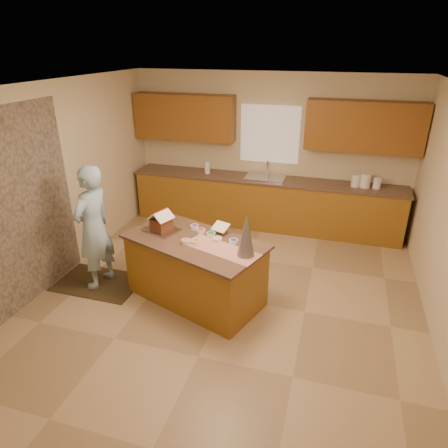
{
  "coord_description": "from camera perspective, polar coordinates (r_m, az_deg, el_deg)",
  "views": [
    {
      "loc": [
        1.23,
        -4.27,
        3.14
      ],
      "look_at": [
        -0.1,
        0.2,
        1.0
      ],
      "focal_mm": 31.93,
      "sensor_mm": 36.0,
      "label": 1
    }
  ],
  "objects": [
    {
      "name": "gingerbread_house",
      "position": [
        5.26,
        -8.97,
        0.25
      ],
      "size": [
        0.33,
        0.34,
        0.27
      ],
      "color": "#5B2818",
      "rests_on": "baking_tray"
    },
    {
      "name": "upper_cabinet_right",
      "position": [
        6.96,
        19.42,
        13.03
      ],
      "size": [
        1.85,
        0.35,
        0.8
      ],
      "primitive_type": "cube",
      "color": "brown",
      "rests_on": "wall_back"
    },
    {
      "name": "tinsel_tree",
      "position": [
        4.54,
        3.18,
        -1.65
      ],
      "size": [
        0.27,
        0.27,
        0.52
      ],
      "primitive_type": "cone",
      "rotation": [
        0.0,
        0.0,
        -0.34
      ],
      "color": "#ADABB8",
      "rests_on": "island_top"
    },
    {
      "name": "canister_a",
      "position": [
        7.06,
        18.36,
        5.89
      ],
      "size": [
        0.15,
        0.15,
        0.2
      ],
      "primitive_type": "cylinder",
      "color": "white",
      "rests_on": "back_counter_top"
    },
    {
      "name": "island_top",
      "position": [
        5.03,
        -4.25,
        -2.49
      ],
      "size": [
        1.99,
        1.47,
        0.04
      ],
      "primitive_type": "cube",
      "rotation": [
        0.0,
        0.0,
        -0.34
      ],
      "color": "brown",
      "rests_on": "island_base"
    },
    {
      "name": "floor",
      "position": [
        5.44,
        0.42,
        -10.6
      ],
      "size": [
        5.5,
        5.5,
        0.0
      ],
      "primitive_type": "plane",
      "color": "tan",
      "rests_on": "ground"
    },
    {
      "name": "back_counter_top",
      "position": [
        7.19,
        5.9,
        6.36
      ],
      "size": [
        4.85,
        0.63,
        0.04
      ],
      "primitive_type": "cube",
      "color": "brown",
      "rests_on": "back_counter_base"
    },
    {
      "name": "back_counter_base",
      "position": [
        7.35,
        5.75,
        2.95
      ],
      "size": [
        4.8,
        0.6,
        0.88
      ],
      "primitive_type": "cube",
      "color": "brown",
      "rests_on": "floor"
    },
    {
      "name": "wall_front",
      "position": [
        2.65,
        -17.25,
        -19.22
      ],
      "size": [
        5.5,
        5.5,
        0.0
      ],
      "primitive_type": "plane",
      "color": "beige",
      "rests_on": "floor"
    },
    {
      "name": "stone_accent",
      "position": [
        5.42,
        -28.27,
        1.16
      ],
      "size": [
        0.0,
        2.5,
        2.5
      ],
      "primitive_type": "plane",
      "rotation": [
        1.57,
        0.0,
        1.57
      ],
      "color": "gray",
      "rests_on": "wall_left"
    },
    {
      "name": "canister_c",
      "position": [
        7.08,
        21.07,
        5.47
      ],
      "size": [
        0.13,
        0.13,
        0.18
      ],
      "primitive_type": "cylinder",
      "color": "white",
      "rests_on": "back_counter_top"
    },
    {
      "name": "ceiling",
      "position": [
        4.47,
        0.53,
        18.99
      ],
      "size": [
        5.5,
        5.5,
        0.0
      ],
      "primitive_type": "plane",
      "color": "silver",
      "rests_on": "floor"
    },
    {
      "name": "table_runner",
      "position": [
        4.78,
        -0.34,
        -3.64
      ],
      "size": [
        1.01,
        0.64,
        0.01
      ],
      "primitive_type": "cube",
      "rotation": [
        0.0,
        0.0,
        -0.34
      ],
      "color": "#B4220C",
      "rests_on": "island_top"
    },
    {
      "name": "upper_cabinet_left",
      "position": [
        7.49,
        -5.69,
        14.99
      ],
      "size": [
        1.85,
        0.35,
        0.8
      ],
      "primitive_type": "cube",
      "color": "brown",
      "rests_on": "wall_back"
    },
    {
      "name": "candy_bowls",
      "position": [
        5.04,
        -2.67,
        -1.82
      ],
      "size": [
        0.72,
        0.55,
        0.05
      ],
      "color": "#E32852",
      "rests_on": "island_top"
    },
    {
      "name": "cookbook",
      "position": [
        5.15,
        -0.5,
        -0.42
      ],
      "size": [
        0.25,
        0.22,
        0.09
      ],
      "primitive_type": "cube",
      "rotation": [
        -1.13,
        0.0,
        -0.34
      ],
      "color": "white",
      "rests_on": "island_top"
    },
    {
      "name": "window_curtain",
      "position": [
        7.25,
        6.58,
        12.63
      ],
      "size": [
        1.05,
        0.03,
        1.0
      ],
      "primitive_type": "cube",
      "color": "white",
      "rests_on": "wall_back"
    },
    {
      "name": "island_base",
      "position": [
        5.24,
        -4.1,
        -6.73
      ],
      "size": [
        1.89,
        1.38,
        0.83
      ],
      "primitive_type": "cube",
      "rotation": [
        0.0,
        0.0,
        -0.34
      ],
      "color": "brown",
      "rests_on": "floor"
    },
    {
      "name": "canister_b",
      "position": [
        7.06,
        19.6,
        5.87
      ],
      "size": [
        0.16,
        0.16,
        0.24
      ],
      "primitive_type": "cylinder",
      "color": "white",
      "rests_on": "back_counter_top"
    },
    {
      "name": "faucet",
      "position": [
        7.31,
        6.23,
        7.97
      ],
      "size": [
        0.03,
        0.03,
        0.28
      ],
      "primitive_type": "cylinder",
      "color": "silver",
      "rests_on": "back_counter_top"
    },
    {
      "name": "wall_left",
      "position": [
        5.94,
        -23.47,
        5.04
      ],
      "size": [
        5.5,
        5.5,
        0.0
      ],
      "primitive_type": "plane",
      "color": "beige",
      "rests_on": "floor"
    },
    {
      "name": "paper_towel",
      "position": [
        7.42,
        -2.41,
        8.08
      ],
      "size": [
        0.1,
        0.1,
        0.22
      ],
      "primitive_type": "cylinder",
      "color": "white",
      "rests_on": "back_counter_top"
    },
    {
      "name": "baking_tray",
      "position": [
        5.31,
        -8.89,
        -0.84
      ],
      "size": [
        0.52,
        0.45,
        0.02
      ],
      "primitive_type": "cube",
      "rotation": [
        0.0,
        0.0,
        -0.34
      ],
      "color": "silver",
      "rests_on": "island_top"
    },
    {
      "name": "sink",
      "position": [
        7.19,
        5.9,
        6.28
      ],
      "size": [
        0.7,
        0.45,
        0.12
      ],
      "primitive_type": "cube",
      "color": "silver",
      "rests_on": "back_counter_top"
    },
    {
      "name": "wall_back",
      "position": [
        7.35,
        6.51,
        10.39
      ],
      "size": [
        5.5,
        5.5,
        0.0
      ],
      "primitive_type": "plane",
      "color": "beige",
      "rests_on": "floor"
    },
    {
      "name": "rug",
      "position": [
        6.02,
        -17.49,
        -7.99
      ],
      "size": [
        1.17,
        0.76,
        0.01
      ],
      "primitive_type": "cube",
      "color": "black",
      "rests_on": "floor"
    },
    {
      "name": "boy",
      "position": [
        5.59,
        -18.18,
        -0.54
      ],
      "size": [
        0.49,
        0.68,
        1.73
      ],
      "primitive_type": "imported",
      "rotation": [
        0.0,
        0.0,
        -1.7
      ],
      "color": "#9ABFDB",
      "rests_on": "rug"
    }
  ]
}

